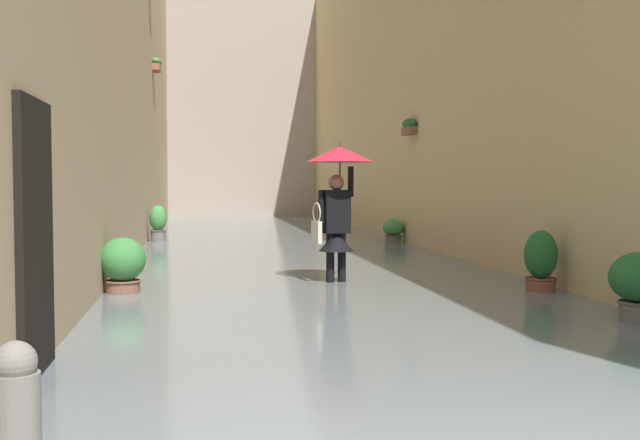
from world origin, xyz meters
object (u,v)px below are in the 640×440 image
potted_plant_mid_right (123,266)px  potted_plant_near_right (158,225)px  potted_plant_far_left (640,286)px  person_wading (338,188)px  potted_plant_near_left (541,264)px  mooring_bollard (16,427)px  potted_plant_mid_left (393,232)px

potted_plant_mid_right → potted_plant_near_right: potted_plant_near_right is taller
potted_plant_mid_right → potted_plant_far_left: (-5.53, 2.98, 0.03)m
person_wading → potted_plant_mid_right: size_ratio=2.54×
potted_plant_near_right → potted_plant_near_left: 10.93m
mooring_bollard → potted_plant_mid_left: bearing=-110.8°
potted_plant_far_left → potted_plant_near_left: potted_plant_near_left is taller
potted_plant_far_left → potted_plant_near_right: (5.52, -11.80, 0.04)m
person_wading → potted_plant_near_right: person_wading is taller
potted_plant_mid_left → potted_plant_near_right: size_ratio=0.68×
potted_plant_mid_right → potted_plant_far_left: size_ratio=1.00×
potted_plant_near_left → mooring_bollard: potted_plant_near_left is taller
potted_plant_far_left → potted_plant_near_right: size_ratio=0.85×
potted_plant_near_left → mooring_bollard: bearing=48.1°
potted_plant_near_right → mooring_bollard: potted_plant_near_right is taller
potted_plant_mid_right → potted_plant_near_right: bearing=-90.1°
potted_plant_mid_left → mooring_bollard: mooring_bollard is taller
potted_plant_near_right → potted_plant_near_left: size_ratio=1.07×
person_wading → potted_plant_near_right: size_ratio=2.16×
potted_plant_mid_right → mooring_bollard: bearing=91.1°
potted_plant_near_left → potted_plant_mid_right: bearing=-6.6°
potted_plant_near_left → potted_plant_mid_left: bearing=-90.3°
person_wading → mooring_bollard: size_ratio=2.60×
potted_plant_far_left → mooring_bollard: size_ratio=1.02×
person_wading → potted_plant_mid_right: (2.98, 0.67, -1.01)m
potted_plant_mid_right → potted_plant_far_left: potted_plant_far_left is taller
mooring_bollard → potted_plant_near_right: bearing=-89.6°
potted_plant_mid_left → potted_plant_far_left: potted_plant_far_left is taller
person_wading → potted_plant_far_left: size_ratio=2.54×
potted_plant_far_left → potted_plant_near_right: bearing=-64.9°
potted_plant_mid_right → potted_plant_near_left: bearing=173.4°
potted_plant_near_right → potted_plant_mid_right: bearing=89.9°
person_wading → potted_plant_near_left: bearing=152.7°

